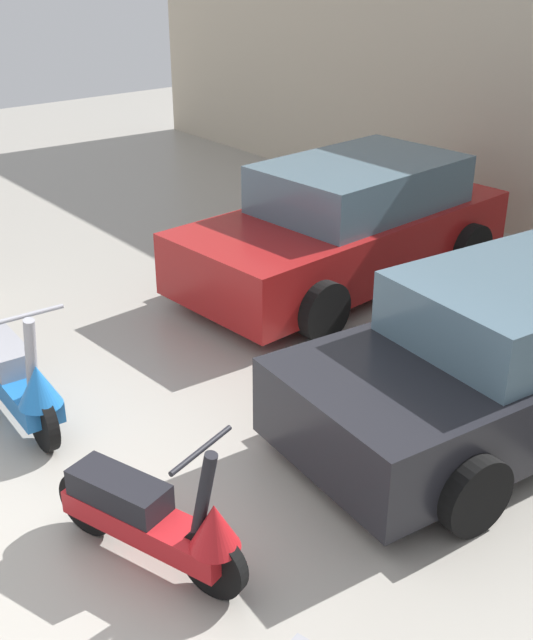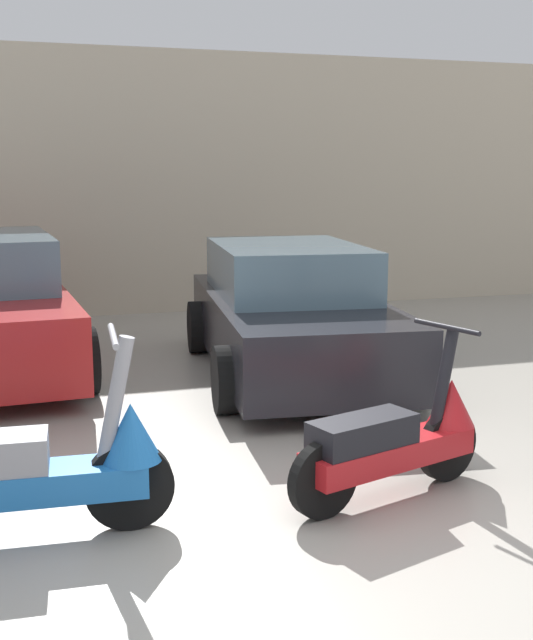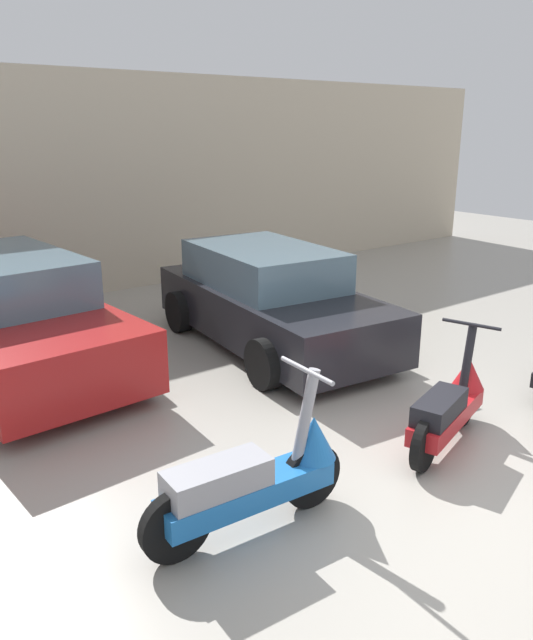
{
  "view_description": "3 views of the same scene",
  "coord_description": "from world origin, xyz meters",
  "px_view_note": "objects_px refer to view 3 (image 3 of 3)",
  "views": [
    {
      "loc": [
        4.01,
        -1.29,
        3.57
      ],
      "look_at": [
        -0.45,
        2.31,
        0.79
      ],
      "focal_mm": 45.0,
      "sensor_mm": 36.0,
      "label": 1
    },
    {
      "loc": [
        -1.54,
        -3.62,
        1.96
      ],
      "look_at": [
        0.19,
        2.08,
        0.85
      ],
      "focal_mm": 45.0,
      "sensor_mm": 36.0,
      "label": 2
    },
    {
      "loc": [
        -3.76,
        -2.43,
        2.72
      ],
      "look_at": [
        -0.11,
        2.39,
        0.84
      ],
      "focal_mm": 35.0,
      "sensor_mm": 36.0,
      "label": 3
    }
  ],
  "objects_px": {
    "scooter_front_left": "(256,477)",
    "car_rear_left": "(9,318)",
    "car_rear_center": "(270,299)",
    "scooter_front_right": "(450,405)"
  },
  "relations": [
    {
      "from": "scooter_front_left",
      "to": "car_rear_left",
      "type": "height_order",
      "value": "car_rear_left"
    },
    {
      "from": "scooter_front_left",
      "to": "car_rear_left",
      "type": "distance_m",
      "value": 4.13
    },
    {
      "from": "scooter_front_left",
      "to": "car_rear_left",
      "type": "bearing_deg",
      "value": 100.01
    },
    {
      "from": "car_rear_left",
      "to": "car_rear_center",
      "type": "relative_size",
      "value": 1.05
    },
    {
      "from": "scooter_front_left",
      "to": "scooter_front_right",
      "type": "distance_m",
      "value": 2.1
    },
    {
      "from": "scooter_front_right",
      "to": "scooter_front_left",
      "type": "bearing_deg",
      "value": 161.37
    },
    {
      "from": "car_rear_left",
      "to": "car_rear_center",
      "type": "distance_m",
      "value": 3.11
    },
    {
      "from": "scooter_front_left",
      "to": "car_rear_center",
      "type": "distance_m",
      "value": 3.91
    },
    {
      "from": "scooter_front_left",
      "to": "car_rear_left",
      "type": "xyz_separation_m",
      "value": [
        -0.48,
        4.09,
        0.25
      ]
    },
    {
      "from": "car_rear_left",
      "to": "car_rear_center",
      "type": "height_order",
      "value": "car_rear_left"
    }
  ]
}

